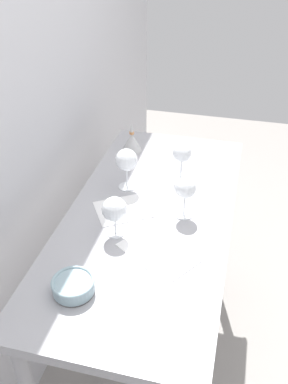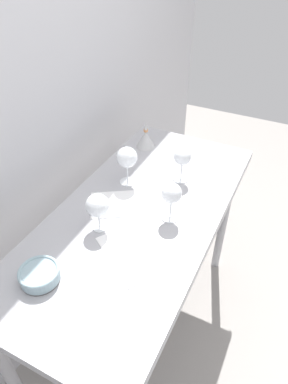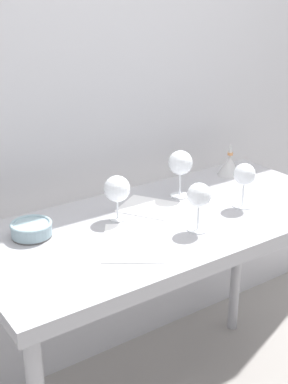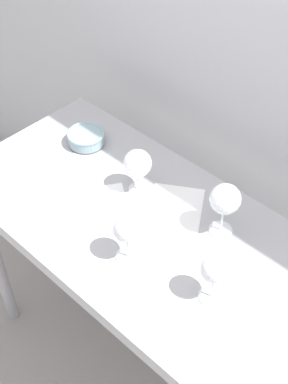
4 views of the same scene
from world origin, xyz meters
The scene contains 11 objects.
ground_plane centered at (0.00, 0.00, 0.00)m, with size 6.00×6.00×0.00m, color gray.
back_wall centered at (0.00, 0.49, 1.30)m, with size 3.80×0.04×2.60m, color silver.
steel_counter centered at (0.00, -0.01, 0.79)m, with size 1.40×0.65×0.90m.
wine_glass_near_right centered at (0.29, -0.08, 1.02)m, with size 0.08×0.08×0.17m.
wine_glass_far_left centered at (-0.15, 0.09, 1.01)m, with size 0.09×0.09×0.16m.
wine_glass_near_center centered at (0.03, -0.14, 1.02)m, with size 0.08×0.08×0.17m.
wine_glass_far_right centered at (0.16, 0.13, 1.03)m, with size 0.09×0.09×0.19m.
tasting_sheet_upper centered at (-0.21, -0.09, 0.90)m, with size 0.19×0.27×0.00m, color white.
tasting_sheet_lower centered at (0.00, 0.11, 0.90)m, with size 0.17×0.21×0.00m, color white.
tasting_bowl centered at (-0.46, 0.13, 0.93)m, with size 0.14×0.14×0.05m.
decanter_funnel centered at (0.49, 0.20, 0.95)m, with size 0.10×0.10×0.15m.
Camera 1 is at (-1.33, -0.31, 1.94)m, focal length 39.92 mm.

